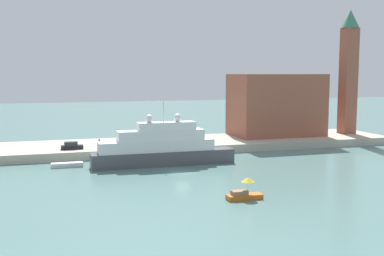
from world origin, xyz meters
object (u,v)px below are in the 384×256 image
at_px(small_motorboat, 244,192).
at_px(work_barge, 67,165).
at_px(bell_tower, 349,68).
at_px(mooring_bollard, 150,146).
at_px(person_figure, 99,143).
at_px(harbor_building, 276,105).
at_px(large_yacht, 162,148).
at_px(parked_car, 72,146).

relative_size(small_motorboat, work_barge, 0.87).
height_order(bell_tower, mooring_bollard, bell_tower).
relative_size(work_barge, person_figure, 3.44).
xyz_separation_m(work_barge, mooring_bollard, (16.19, 6.80, 1.65)).
xyz_separation_m(small_motorboat, mooring_bollard, (-4.98, 35.49, 1.06)).
xyz_separation_m(small_motorboat, person_figure, (-14.37, 40.12, 1.42)).
bearing_deg(work_barge, bell_tower, 12.20).
height_order(small_motorboat, mooring_bollard, small_motorboat).
relative_size(harbor_building, mooring_bollard, 28.41).
xyz_separation_m(large_yacht, small_motorboat, (4.93, -25.57, -2.13)).
bearing_deg(large_yacht, person_figure, 122.96).
xyz_separation_m(large_yacht, work_barge, (-16.24, 3.11, -2.73)).
bearing_deg(person_figure, mooring_bollard, -26.29).
height_order(small_motorboat, person_figure, person_figure).
distance_m(work_barge, harbor_building, 52.42).
height_order(work_barge, mooring_bollard, mooring_bollard).
height_order(harbor_building, mooring_bollard, harbor_building).
relative_size(person_figure, mooring_bollard, 2.15).
height_order(harbor_building, parked_car, harbor_building).
bearing_deg(work_barge, person_figure, 59.26).
bearing_deg(mooring_bollard, small_motorboat, -82.01).
xyz_separation_m(small_motorboat, bell_tower, (45.73, 43.14, 16.69)).
bearing_deg(mooring_bollard, person_figure, 153.71).
xyz_separation_m(small_motorboat, parked_car, (-19.89, 37.87, 1.32)).
bearing_deg(mooring_bollard, harbor_building, 17.10).
distance_m(large_yacht, bell_tower, 55.56).
bearing_deg(bell_tower, parked_car, -175.40).
relative_size(large_yacht, bell_tower, 0.86).
xyz_separation_m(work_barge, person_figure, (6.80, 11.44, 2.01)).
xyz_separation_m(small_motorboat, work_barge, (-21.17, 28.68, -0.59)).
relative_size(large_yacht, small_motorboat, 5.46).
bearing_deg(person_figure, harbor_building, 7.34).
xyz_separation_m(large_yacht, mooring_bollard, (-0.05, 9.92, -1.07)).
distance_m(harbor_building, person_figure, 42.93).
relative_size(small_motorboat, person_figure, 3.00).
distance_m(small_motorboat, parked_car, 42.79).
relative_size(parked_car, mooring_bollard, 5.76).
xyz_separation_m(harbor_building, person_figure, (-42.09, -5.42, -6.50)).
relative_size(large_yacht, parked_car, 6.12).
distance_m(parked_car, person_figure, 5.97).
bearing_deg(large_yacht, small_motorboat, -79.08).
bearing_deg(parked_car, mooring_bollard, -9.07).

